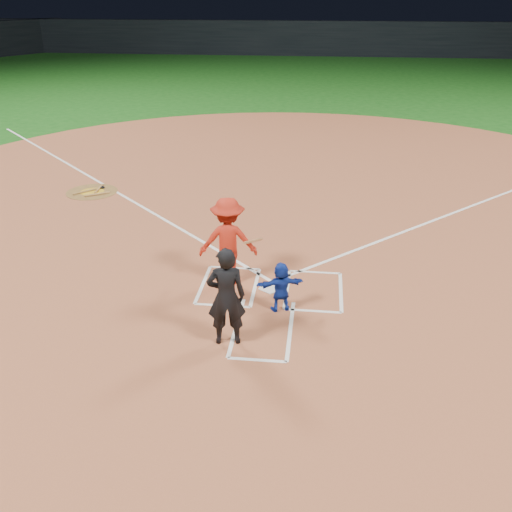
# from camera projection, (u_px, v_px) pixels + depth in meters

# --- Properties ---
(ground) EXTENTS (120.00, 120.00, 0.00)m
(ground) POSITION_uv_depth(u_px,v_px,m) (271.00, 288.00, 13.08)
(ground) COLOR #134B12
(ground) RESTS_ON ground
(home_plate_dirt) EXTENTS (28.00, 28.00, 0.01)m
(home_plate_dirt) POSITION_uv_depth(u_px,v_px,m) (288.00, 200.00, 18.46)
(home_plate_dirt) COLOR brown
(home_plate_dirt) RESTS_ON ground
(stadium_wall_far) EXTENTS (80.00, 1.20, 3.20)m
(stadium_wall_far) POSITION_uv_depth(u_px,v_px,m) (317.00, 38.00, 55.43)
(stadium_wall_far) COLOR black
(stadium_wall_far) RESTS_ON ground
(home_plate) EXTENTS (0.60, 0.60, 0.02)m
(home_plate) POSITION_uv_depth(u_px,v_px,m) (271.00, 288.00, 13.07)
(home_plate) COLOR silver
(home_plate) RESTS_ON home_plate_dirt
(on_deck_circle) EXTENTS (1.70, 1.70, 0.01)m
(on_deck_circle) POSITION_uv_depth(u_px,v_px,m) (92.00, 192.00, 19.14)
(on_deck_circle) COLOR brown
(on_deck_circle) RESTS_ON home_plate_dirt
(on_deck_logo) EXTENTS (0.80, 0.80, 0.00)m
(on_deck_logo) POSITION_uv_depth(u_px,v_px,m) (92.00, 192.00, 19.14)
(on_deck_logo) COLOR gold
(on_deck_logo) RESTS_ON on_deck_circle
(on_deck_bat_a) EXTENTS (0.12, 0.84, 0.06)m
(on_deck_bat_a) POSITION_uv_depth(u_px,v_px,m) (99.00, 189.00, 19.33)
(on_deck_bat_a) COLOR #A7733D
(on_deck_bat_a) RESTS_ON on_deck_circle
(on_deck_bat_b) EXTENTS (0.62, 0.65, 0.06)m
(on_deck_bat_b) POSITION_uv_depth(u_px,v_px,m) (85.00, 191.00, 19.06)
(on_deck_bat_b) COLOR olive
(on_deck_bat_b) RESTS_ON on_deck_circle
(on_deck_bat_c) EXTENTS (0.73, 0.52, 0.06)m
(on_deck_bat_c) POSITION_uv_depth(u_px,v_px,m) (97.00, 194.00, 18.82)
(on_deck_bat_c) COLOR #A3743C
(on_deck_bat_c) RESTS_ON on_deck_circle
(bat_weight_donut) EXTENTS (0.19, 0.19, 0.05)m
(bat_weight_donut) POSITION_uv_depth(u_px,v_px,m) (102.00, 187.00, 19.47)
(bat_weight_donut) COLOR black
(bat_weight_donut) RESTS_ON on_deck_circle
(catcher) EXTENTS (1.07, 0.64, 1.10)m
(catcher) POSITION_uv_depth(u_px,v_px,m) (281.00, 287.00, 11.98)
(catcher) COLOR #132FA0
(catcher) RESTS_ON home_plate_dirt
(umpire) EXTENTS (0.81, 0.61, 2.00)m
(umpire) POSITION_uv_depth(u_px,v_px,m) (226.00, 297.00, 10.69)
(umpire) COLOR black
(umpire) RESTS_ON home_plate_dirt
(chalk_markings) EXTENTS (28.35, 17.32, 0.01)m
(chalk_markings) POSITION_uv_depth(u_px,v_px,m) (287.00, 207.00, 17.81)
(chalk_markings) COLOR white
(chalk_markings) RESTS_ON home_plate_dirt
(batter_at_plate) EXTENTS (1.49, 1.03, 2.06)m
(batter_at_plate) POSITION_uv_depth(u_px,v_px,m) (228.00, 241.00, 12.93)
(batter_at_plate) COLOR red
(batter_at_plate) RESTS_ON home_plate_dirt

